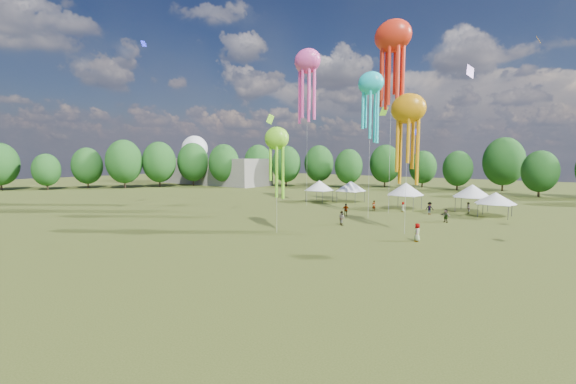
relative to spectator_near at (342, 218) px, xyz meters
The scene contains 8 objects.
ground 34.32m from the spectator_near, 83.27° to the right, with size 300.00×300.00×0.00m, color #384416.
spectator_near is the anchor object (origin of this frame).
spectators_far 12.57m from the spectator_near, 60.83° to the left, with size 14.64×24.45×1.88m.
festival_tents 20.25m from the spectator_near, 89.81° to the left, with size 35.01×9.35×4.42m.
show_kites 21.01m from the spectator_near, 105.95° to the left, with size 26.34×24.74×28.59m.
treeline 29.00m from the spectator_near, 89.69° to the left, with size 201.57×95.24×13.43m.
hangar 77.91m from the spectator_near, 150.84° to the left, with size 40.00×12.00×8.00m, color gray.
radome 95.21m from the spectator_near, 152.39° to the left, with size 9.00×9.00×16.00m.
Camera 1 is at (18.85, -6.83, 8.63)m, focal length 23.20 mm.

